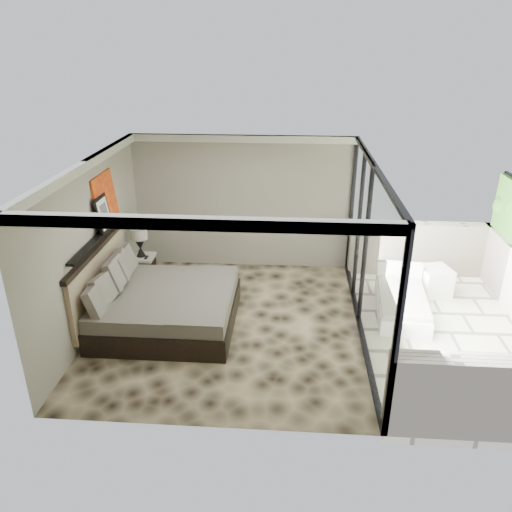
# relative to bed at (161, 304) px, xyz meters

# --- Properties ---
(floor) EXTENTS (5.00, 5.00, 0.00)m
(floor) POSITION_rel_bed_xyz_m (1.15, 0.07, -0.38)
(floor) COLOR black
(floor) RESTS_ON ground
(ceiling) EXTENTS (4.50, 5.00, 0.02)m
(ceiling) POSITION_rel_bed_xyz_m (1.15, 0.07, 2.41)
(ceiling) COLOR silver
(ceiling) RESTS_ON back_wall
(back_wall) EXTENTS (4.50, 0.02, 2.80)m
(back_wall) POSITION_rel_bed_xyz_m (1.15, 2.56, 1.02)
(back_wall) COLOR gray
(back_wall) RESTS_ON floor
(left_wall) EXTENTS (0.02, 5.00, 2.80)m
(left_wall) POSITION_rel_bed_xyz_m (-1.09, 0.07, 1.02)
(left_wall) COLOR gray
(left_wall) RESTS_ON floor
(glass_wall) EXTENTS (0.08, 5.00, 2.80)m
(glass_wall) POSITION_rel_bed_xyz_m (3.40, 0.07, 1.02)
(glass_wall) COLOR white
(glass_wall) RESTS_ON floor
(terrace_slab) EXTENTS (3.00, 5.00, 0.12)m
(terrace_slab) POSITION_rel_bed_xyz_m (4.90, 0.07, -0.44)
(terrace_slab) COLOR beige
(terrace_slab) RESTS_ON ground
(picture_ledge) EXTENTS (0.12, 2.20, 0.05)m
(picture_ledge) POSITION_rel_bed_xyz_m (-1.03, 0.17, 1.12)
(picture_ledge) COLOR black
(picture_ledge) RESTS_ON left_wall
(bed) EXTENTS (2.34, 2.26, 1.30)m
(bed) POSITION_rel_bed_xyz_m (0.00, 0.00, 0.00)
(bed) COLOR black
(bed) RESTS_ON floor
(nightstand) EXTENTS (0.52, 0.52, 0.46)m
(nightstand) POSITION_rel_bed_xyz_m (-0.79, 1.69, -0.15)
(nightstand) COLOR black
(nightstand) RESTS_ON floor
(table_lamp) EXTENTS (0.32, 0.32, 0.59)m
(table_lamp) POSITION_rel_bed_xyz_m (-0.81, 1.68, 0.52)
(table_lamp) COLOR black
(table_lamp) RESTS_ON nightstand
(abstract_canvas) EXTENTS (0.13, 0.90, 0.90)m
(abstract_canvas) POSITION_rel_bed_xyz_m (-1.04, 0.76, 1.60)
(abstract_canvas) COLOR #B50F12
(abstract_canvas) RESTS_ON picture_ledge
(framed_print) EXTENTS (0.11, 0.50, 0.60)m
(framed_print) POSITION_rel_bed_xyz_m (-0.99, 0.46, 1.45)
(framed_print) COLOR black
(framed_print) RESTS_ON picture_ledge
(ottoman) EXTENTS (0.66, 0.66, 0.54)m
(ottoman) POSITION_rel_bed_xyz_m (4.94, 1.47, -0.11)
(ottoman) COLOR silver
(ottoman) RESTS_ON terrace_slab
(lounger) EXTENTS (0.99, 1.76, 0.66)m
(lounger) POSITION_rel_bed_xyz_m (4.19, 0.71, -0.17)
(lounger) COLOR white
(lounger) RESTS_ON terrace_slab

